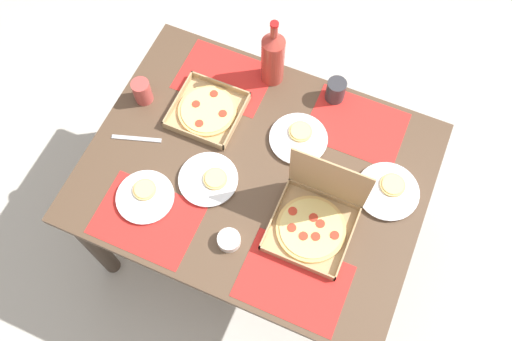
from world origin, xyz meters
TOP-DOWN VIEW (x-y plane):
  - ground_plane at (0.00, 0.00)m, footprint 6.00×6.00m
  - dining_table at (0.00, 0.00)m, footprint 1.24×0.96m
  - placemat_near_left at (-0.28, -0.33)m, footprint 0.36×0.26m
  - placemat_near_right at (0.28, -0.33)m, footprint 0.36×0.26m
  - placemat_far_left at (-0.28, 0.33)m, footprint 0.36×0.26m
  - placemat_far_right at (0.28, 0.33)m, footprint 0.36×0.26m
  - pizza_box_corner_right at (0.27, -0.11)m, footprint 0.28×0.28m
  - pizza_box_corner_left at (-0.27, 0.15)m, footprint 0.26×0.26m
  - plate_far_right at (0.47, 0.11)m, footprint 0.23×0.23m
  - plate_near_left at (-0.32, -0.26)m, footprint 0.21×0.21m
  - plate_near_right at (0.10, 0.18)m, footprint 0.22×0.22m
  - plate_far_left at (-0.14, -0.10)m, footprint 0.22×0.22m
  - soda_bottle at (-0.10, 0.41)m, footprint 0.09×0.09m
  - cup_clear_left at (-0.53, 0.11)m, footprint 0.07×0.07m
  - cup_dark at (0.16, 0.41)m, footprint 0.07×0.07m
  - condiment_bowl at (0.02, -0.29)m, footprint 0.08×0.08m
  - fork_by_far_right at (-0.47, -0.06)m, footprint 0.19×0.07m

SIDE VIEW (x-z plane):
  - ground_plane at x=0.00m, z-range 0.00..0.00m
  - dining_table at x=0.00m, z-range 0.25..0.97m
  - placemat_near_left at x=-0.28m, z-range 0.73..0.73m
  - placemat_near_right at x=0.28m, z-range 0.73..0.73m
  - placemat_far_left at x=-0.28m, z-range 0.73..0.73m
  - placemat_far_right at x=0.28m, z-range 0.73..0.73m
  - fork_by_far_right at x=-0.47m, z-range 0.73..0.73m
  - plate_near_left at x=-0.32m, z-range 0.72..0.75m
  - plate_far_right at x=0.47m, z-range 0.72..0.75m
  - plate_near_right at x=0.10m, z-range 0.72..0.75m
  - plate_far_left at x=-0.14m, z-range 0.72..0.75m
  - pizza_box_corner_left at x=-0.27m, z-range 0.72..0.76m
  - condiment_bowl at x=0.02m, z-range 0.73..0.76m
  - cup_dark at x=0.16m, z-range 0.73..0.82m
  - pizza_box_corner_right at x=0.27m, z-range 0.62..0.93m
  - cup_clear_left at x=-0.53m, z-range 0.73..0.83m
  - soda_bottle at x=-0.10m, z-range 0.70..1.02m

